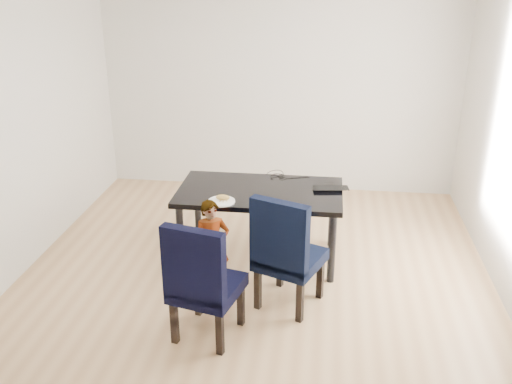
# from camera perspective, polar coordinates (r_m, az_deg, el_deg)

# --- Properties ---
(floor) EXTENTS (4.50, 5.00, 0.01)m
(floor) POSITION_cam_1_polar(r_m,az_deg,el_deg) (5.46, -0.27, -9.13)
(floor) COLOR tan
(floor) RESTS_ON ground
(wall_back) EXTENTS (4.50, 0.01, 2.70)m
(wall_back) POSITION_cam_1_polar(r_m,az_deg,el_deg) (7.30, 2.36, 10.50)
(wall_back) COLOR silver
(wall_back) RESTS_ON ground
(wall_front) EXTENTS (4.50, 0.01, 2.70)m
(wall_front) POSITION_cam_1_polar(r_m,az_deg,el_deg) (2.66, -7.68, -12.08)
(wall_front) COLOR silver
(wall_front) RESTS_ON ground
(wall_left) EXTENTS (0.01, 5.00, 2.70)m
(wall_left) POSITION_cam_1_polar(r_m,az_deg,el_deg) (5.64, -23.75, 5.06)
(wall_left) COLOR silver
(wall_left) RESTS_ON ground
(dining_table) EXTENTS (1.60, 0.90, 0.75)m
(dining_table) POSITION_cam_1_polar(r_m,az_deg,el_deg) (5.71, 0.39, -3.28)
(dining_table) COLOR black
(dining_table) RESTS_ON floor
(chair_left) EXTENTS (0.61, 0.62, 1.04)m
(chair_left) POSITION_cam_1_polar(r_m,az_deg,el_deg) (4.54, -4.91, -8.54)
(chair_left) COLOR black
(chair_left) RESTS_ON floor
(chair_right) EXTENTS (0.67, 0.68, 1.06)m
(chair_right) POSITION_cam_1_polar(r_m,az_deg,el_deg) (4.92, 3.45, -5.77)
(chair_right) COLOR black
(chair_right) RESTS_ON floor
(child) EXTENTS (0.38, 0.32, 0.88)m
(child) POSITION_cam_1_polar(r_m,az_deg,el_deg) (5.16, -4.41, -5.47)
(child) COLOR #DC5412
(child) RESTS_ON floor
(plate) EXTENTS (0.28, 0.28, 0.01)m
(plate) POSITION_cam_1_polar(r_m,az_deg,el_deg) (5.29, -3.48, -0.93)
(plate) COLOR white
(plate) RESTS_ON dining_table
(sandwich) EXTENTS (0.14, 0.09, 0.05)m
(sandwich) POSITION_cam_1_polar(r_m,az_deg,el_deg) (5.29, -3.34, -0.55)
(sandwich) COLOR olive
(sandwich) RESTS_ON plate
(laptop) EXTENTS (0.37, 0.27, 0.03)m
(laptop) POSITION_cam_1_polar(r_m,az_deg,el_deg) (5.64, 7.43, 0.50)
(laptop) COLOR black
(laptop) RESTS_ON dining_table
(cable_tangle) EXTENTS (0.19, 0.19, 0.01)m
(cable_tangle) POSITION_cam_1_polar(r_m,az_deg,el_deg) (5.87, 2.21, 1.44)
(cable_tangle) COLOR black
(cable_tangle) RESTS_ON dining_table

